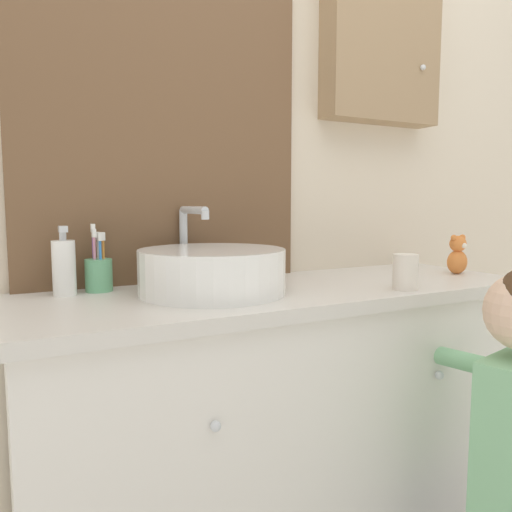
# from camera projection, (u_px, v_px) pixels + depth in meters

# --- Properties ---
(wall_back) EXTENTS (3.20, 0.18, 2.50)m
(wall_back) POSITION_uv_depth(u_px,v_px,m) (249.00, 140.00, 1.63)
(wall_back) COLOR beige
(wall_back) RESTS_ON ground_plane
(vanity_counter) EXTENTS (1.50, 0.52, 0.84)m
(vanity_counter) POSITION_uv_depth(u_px,v_px,m) (288.00, 428.00, 1.46)
(vanity_counter) COLOR silver
(vanity_counter) RESTS_ON ground_plane
(sink_basin) EXTENTS (0.38, 0.43, 0.23)m
(sink_basin) POSITION_uv_depth(u_px,v_px,m) (212.00, 270.00, 1.31)
(sink_basin) COLOR white
(sink_basin) RESTS_ON vanity_counter
(toothbrush_holder) EXTENTS (0.07, 0.07, 0.18)m
(toothbrush_holder) POSITION_uv_depth(u_px,v_px,m) (99.00, 273.00, 1.35)
(toothbrush_holder) COLOR #66B27F
(toothbrush_holder) RESTS_ON vanity_counter
(soap_dispenser) EXTENTS (0.06, 0.06, 0.18)m
(soap_dispenser) POSITION_uv_depth(u_px,v_px,m) (64.00, 267.00, 1.28)
(soap_dispenser) COLOR white
(soap_dispenser) RESTS_ON vanity_counter
(teddy_bear) EXTENTS (0.07, 0.06, 0.13)m
(teddy_bear) POSITION_uv_depth(u_px,v_px,m) (457.00, 255.00, 1.67)
(teddy_bear) COLOR orange
(teddy_bear) RESTS_ON vanity_counter
(drinking_cup) EXTENTS (0.07, 0.07, 0.10)m
(drinking_cup) POSITION_uv_depth(u_px,v_px,m) (405.00, 272.00, 1.37)
(drinking_cup) COLOR silver
(drinking_cup) RESTS_ON vanity_counter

